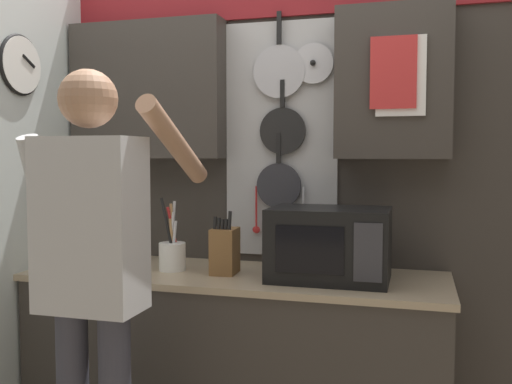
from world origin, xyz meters
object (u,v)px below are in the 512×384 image
object	(u,v)px
microwave	(329,244)
person	(93,259)
knife_block	(225,250)
utensil_crock	(172,253)

from	to	relation	value
microwave	person	size ratio (longest dim) A/B	0.30
knife_block	person	world-z (taller)	person
microwave	knife_block	world-z (taller)	microwave
microwave	utensil_crock	xyz separation A→B (m)	(-0.75, 0.00, -0.08)
knife_block	person	distance (m)	0.68
utensil_crock	person	bearing A→B (deg)	-94.42
microwave	utensil_crock	distance (m)	0.75
knife_block	utensil_crock	size ratio (longest dim) A/B	0.85
microwave	utensil_crock	size ratio (longest dim) A/B	1.49
microwave	person	distance (m)	1.00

